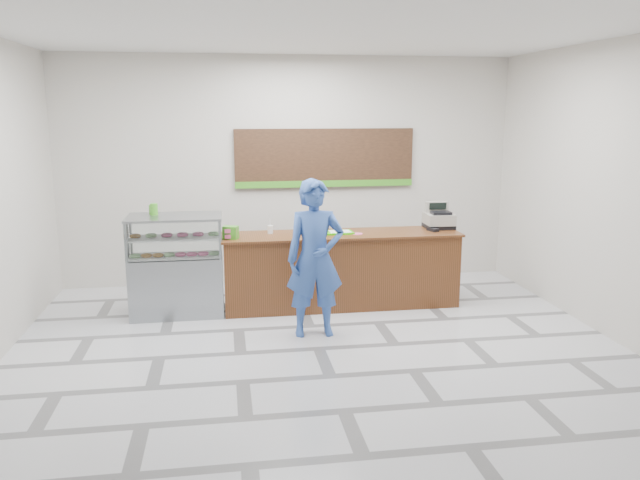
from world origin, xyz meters
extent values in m
plane|color=silver|center=(0.00, 0.00, 0.00)|extent=(7.00, 7.00, 0.00)
plane|color=beige|center=(0.00, 3.00, 1.75)|extent=(7.00, 0.00, 7.00)
plane|color=silver|center=(0.00, 0.00, 3.50)|extent=(7.00, 7.00, 0.00)
cube|color=#602F17|center=(0.55, 1.55, 0.50)|extent=(3.20, 0.70, 1.00)
cube|color=#602F17|center=(0.55, 1.55, 1.01)|extent=(3.26, 0.76, 0.03)
cube|color=gray|center=(-1.67, 1.55, 0.40)|extent=(1.20, 0.70, 0.80)
cube|color=white|center=(-1.67, 1.55, 1.05)|extent=(1.20, 0.70, 0.50)
cube|color=gray|center=(-1.67, 1.55, 1.31)|extent=(1.22, 0.72, 0.03)
cube|color=silver|center=(-1.67, 1.55, 0.82)|extent=(1.14, 0.64, 0.02)
cube|color=silver|center=(-1.67, 1.55, 1.06)|extent=(1.14, 0.64, 0.02)
torus|color=#8FC87A|center=(-2.17, 1.45, 0.85)|extent=(0.15, 0.15, 0.05)
torus|color=#A86C2A|center=(-2.03, 1.45, 0.85)|extent=(0.15, 0.15, 0.05)
torus|color=#A86C2A|center=(-1.88, 1.45, 0.85)|extent=(0.15, 0.15, 0.05)
torus|color=#8FC87A|center=(-1.74, 1.45, 0.85)|extent=(0.15, 0.15, 0.05)
torus|color=#E4538B|center=(-1.60, 1.45, 0.85)|extent=(0.15, 0.15, 0.05)
torus|color=#E4538B|center=(-1.46, 1.45, 0.85)|extent=(0.15, 0.15, 0.05)
torus|color=#E4538B|center=(-1.31, 1.45, 0.85)|extent=(0.15, 0.15, 0.05)
torus|color=#8FC87A|center=(-1.17, 1.45, 0.85)|extent=(0.15, 0.15, 0.05)
torus|color=#A86C2A|center=(-2.17, 1.60, 1.09)|extent=(0.15, 0.15, 0.05)
torus|color=#8FC87A|center=(-1.97, 1.60, 1.09)|extent=(0.15, 0.15, 0.05)
torus|color=#E4538B|center=(-1.77, 1.60, 1.09)|extent=(0.15, 0.15, 0.05)
torus|color=#E4538B|center=(-1.57, 1.60, 1.09)|extent=(0.15, 0.15, 0.05)
torus|color=#E4538B|center=(-1.37, 1.60, 1.09)|extent=(0.15, 0.15, 0.05)
torus|color=#8FC87A|center=(-1.17, 1.60, 1.09)|extent=(0.15, 0.15, 0.05)
cube|color=black|center=(0.55, 2.96, 1.95)|extent=(2.80, 0.05, 0.90)
cube|color=#409921|center=(0.55, 2.93, 1.55)|extent=(2.80, 0.02, 0.10)
cube|color=black|center=(1.99, 1.72, 1.06)|extent=(0.38, 0.38, 0.06)
cube|color=gray|center=(1.99, 1.72, 1.16)|extent=(0.39, 0.41, 0.15)
cube|color=black|center=(1.99, 1.64, 1.26)|extent=(0.27, 0.20, 0.04)
cube|color=gray|center=(1.99, 1.83, 1.32)|extent=(0.33, 0.10, 0.15)
cube|color=black|center=(1.99, 1.78, 1.34)|extent=(0.25, 0.02, 0.10)
cube|color=black|center=(1.84, 1.51, 1.05)|extent=(0.14, 0.20, 0.04)
cube|color=#2DBF00|center=(0.51, 1.57, 1.04)|extent=(0.40, 0.30, 0.02)
cube|color=white|center=(0.53, 1.57, 1.05)|extent=(0.29, 0.21, 0.00)
cube|color=white|center=(-0.95, 1.52, 1.09)|extent=(0.18, 0.18, 0.12)
cylinder|color=silver|center=(-0.41, 1.68, 1.09)|extent=(0.07, 0.07, 0.11)
cube|color=#409921|center=(-0.95, 1.41, 1.11)|extent=(0.22, 0.18, 0.17)
cylinder|color=#E4538B|center=(0.75, 1.48, 1.03)|extent=(0.16, 0.16, 0.00)
cylinder|color=#409921|center=(-1.97, 1.72, 1.39)|extent=(0.08, 0.08, 0.13)
cylinder|color=#409921|center=(-1.93, 1.66, 1.41)|extent=(0.10, 0.10, 0.15)
imported|color=#2F53A2|center=(0.03, 0.49, 0.95)|extent=(0.69, 0.45, 1.90)
camera|label=1|loc=(-1.02, -6.66, 2.68)|focal=35.00mm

